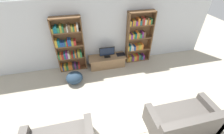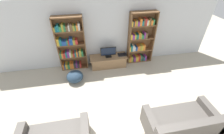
{
  "view_description": "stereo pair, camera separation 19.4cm",
  "coord_description": "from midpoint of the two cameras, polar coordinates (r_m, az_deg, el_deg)",
  "views": [
    {
      "loc": [
        -0.9,
        -0.99,
        3.69
      ],
      "look_at": [
        0.02,
        2.85,
        0.7
      ],
      "focal_mm": 24.0,
      "sensor_mm": 36.0,
      "label": 1
    },
    {
      "loc": [
        -0.71,
        -1.03,
        3.69
      ],
      "look_at": [
        0.02,
        2.85,
        0.7
      ],
      "focal_mm": 24.0,
      "sensor_mm": 36.0,
      "label": 2
    }
  ],
  "objects": [
    {
      "name": "couch_right_sofa",
      "position": [
        4.41,
        24.27,
        -18.25
      ],
      "size": [
        1.77,
        0.91,
        0.82
      ],
      "color": "#56514C",
      "rests_on": "ground_plane"
    },
    {
      "name": "bookshelf_right",
      "position": [
        6.13,
        8.93,
        10.61
      ],
      "size": [
        1.02,
        0.3,
        2.08
      ],
      "color": "brown",
      "rests_on": "ground_plane"
    },
    {
      "name": "television",
      "position": [
        5.81,
        -2.86,
        5.69
      ],
      "size": [
        0.61,
        0.16,
        0.42
      ],
      "color": "black",
      "rests_on": "tv_stand"
    },
    {
      "name": "tv_stand",
      "position": [
        6.07,
        -2.77,
        2.21
      ],
      "size": [
        1.46,
        0.56,
        0.45
      ],
      "color": "#8E6B47",
      "rests_on": "ground_plane"
    },
    {
      "name": "area_rug",
      "position": [
        4.71,
        1.63,
        -14.3
      ],
      "size": [
        2.34,
        1.99,
        0.02
      ],
      "color": "beige",
      "rests_on": "ground_plane"
    },
    {
      "name": "beanbag_ottoman",
      "position": [
        5.49,
        -15.1,
        -3.98
      ],
      "size": [
        0.58,
        0.58,
        0.39
      ],
      "primitive_type": "ellipsoid",
      "color": "#23384C",
      "rests_on": "ground_plane"
    },
    {
      "name": "bookshelf_left",
      "position": [
        5.76,
        -17.02,
        7.54
      ],
      "size": [
        1.02,
        0.3,
        2.08
      ],
      "color": "brown",
      "rests_on": "ground_plane"
    },
    {
      "name": "laptop",
      "position": [
        6.06,
        2.38,
        4.83
      ],
      "size": [
        0.34,
        0.25,
        0.03
      ],
      "color": "#28282D",
      "rests_on": "tv_stand"
    },
    {
      "name": "wall_back",
      "position": [
        5.82,
        -4.39,
        12.72
      ],
      "size": [
        8.8,
        0.06,
        2.6
      ],
      "color": "silver",
      "rests_on": "ground_plane"
    }
  ]
}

